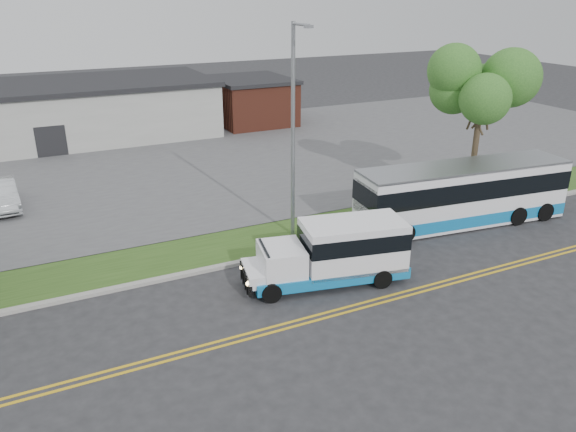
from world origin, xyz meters
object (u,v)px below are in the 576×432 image
tree_east (483,86)px  transit_bus (462,194)px  streetlight_near (294,127)px  parked_car_a (1,195)px  shuttle_bus (337,251)px

tree_east → transit_bus: tree_east is taller
tree_east → streetlight_near: 11.05m
streetlight_near → parked_car_a: size_ratio=2.15×
streetlight_near → tree_east: bearing=1.4°
shuttle_bus → parked_car_a: shuttle_bus is taller
streetlight_near → parked_car_a: (-12.24, 9.78, -4.40)m
streetlight_near → transit_bus: (8.17, -2.13, -3.72)m
tree_east → shuttle_bus: tree_east is taller
shuttle_bus → transit_bus: size_ratio=0.61×
streetlight_near → parked_car_a: streetlight_near is taller
tree_east → parked_car_a: tree_east is taller
tree_east → shuttle_bus: (-11.39, -4.92, -4.88)m
tree_east → transit_bus: size_ratio=0.76×
shuttle_bus → parked_car_a: (-11.85, 14.43, -0.49)m
streetlight_near → shuttle_bus: bearing=-94.8°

